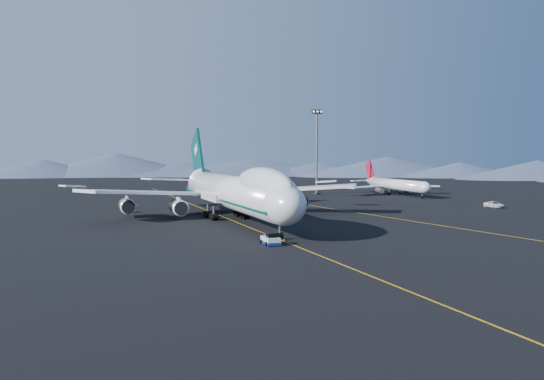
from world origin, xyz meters
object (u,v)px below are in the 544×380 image
object	(u,v)px
pushback_tug	(271,241)
service_van	(494,205)
second_jet	(395,185)
boeing_747	(233,192)
floodlight_mast	(317,152)

from	to	relation	value
pushback_tug	service_van	size ratio (longest dim) A/B	0.76
pushback_tug	second_jet	distance (m)	107.54
second_jet	boeing_747	bearing A→B (deg)	-162.38
pushback_tug	floodlight_mast	size ratio (longest dim) A/B	0.16
service_van	second_jet	bearing A→B (deg)	92.96
second_jet	service_van	bearing A→B (deg)	-109.03
pushback_tug	boeing_747	bearing A→B (deg)	86.19
boeing_747	pushback_tug	world-z (taller)	boeing_747
boeing_747	floodlight_mast	bearing A→B (deg)	54.18
floodlight_mast	pushback_tug	bearing A→B (deg)	-117.25
floodlight_mast	second_jet	bearing A→B (deg)	-27.46
boeing_747	service_van	distance (m)	67.74
second_jet	service_van	distance (m)	45.14
pushback_tug	service_van	xyz separation A→B (m)	(70.28, 36.82, 0.20)
boeing_747	floodlight_mast	size ratio (longest dim) A/B	2.71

